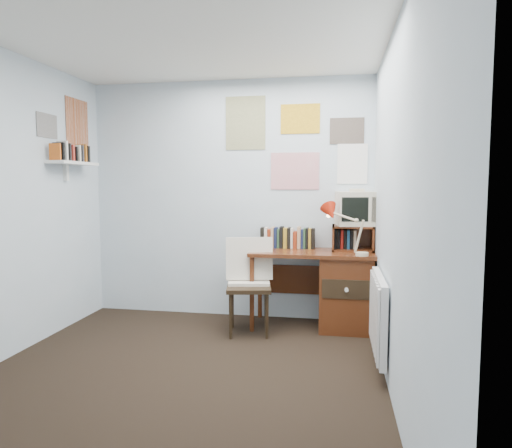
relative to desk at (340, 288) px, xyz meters
The scene contains 14 objects.
ground 1.93m from the desk, 128.37° to the right, with size 3.50×3.50×0.00m, color black.
back_wall 1.47m from the desk, 167.00° to the left, with size 3.00×0.02×2.50m, color silver.
right_wall 1.74m from the desk, 77.48° to the right, with size 0.02×3.50×2.50m, color silver.
ceiling 2.82m from the desk, 128.37° to the right, with size 3.00×3.50×0.02m, color white.
desk is the anchor object (origin of this frame).
desk_chair 0.90m from the desk, 160.24° to the right, with size 0.45×0.43×0.88m, color black.
desk_lamp 0.64m from the desk, 48.59° to the right, with size 0.30×0.26×0.43m, color #AF1F0B.
tv_riser 0.51m from the desk, 42.96° to the left, with size 0.40×0.30×0.25m, color #602D15.
crt_tv 0.81m from the desk, 40.67° to the left, with size 0.38×0.35×0.36m, color beige.
book_row 0.71m from the desk, 160.58° to the left, with size 0.60×0.14×0.22m, color #602D15.
radiator 0.97m from the desk, 72.76° to the right, with size 0.09×0.80×0.60m, color white.
wall_shelf 2.87m from the desk, behind, with size 0.20×0.62×0.24m, color white.
posters_back 1.54m from the desk, 150.72° to the left, with size 1.20×0.01×0.90m, color white.
posters_left 3.13m from the desk, behind, with size 0.01×0.70×0.60m, color white.
Camera 1 is at (1.12, -2.99, 1.42)m, focal length 32.00 mm.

